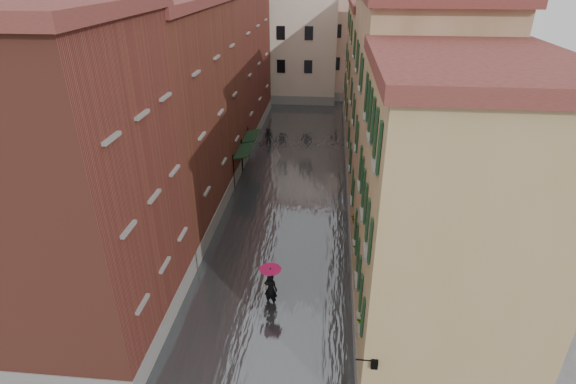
% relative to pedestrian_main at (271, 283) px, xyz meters
% --- Properties ---
extents(ground, '(120.00, 120.00, 0.00)m').
position_rel_pedestrian_main_xyz_m(ground, '(-0.18, 0.10, -1.28)').
color(ground, '#515153').
rests_on(ground, ground).
extents(floodwater, '(10.00, 60.00, 0.20)m').
position_rel_pedestrian_main_xyz_m(floodwater, '(-0.18, 13.10, -1.18)').
color(floodwater, '#46494D').
rests_on(floodwater, ground).
extents(building_left_near, '(6.00, 8.00, 13.00)m').
position_rel_pedestrian_main_xyz_m(building_left_near, '(-7.18, -1.90, 5.22)').
color(building_left_near, brown).
rests_on(building_left_near, ground).
extents(building_left_mid, '(6.00, 14.00, 12.50)m').
position_rel_pedestrian_main_xyz_m(building_left_mid, '(-7.18, 9.10, 4.97)').
color(building_left_mid, '#552A1A').
rests_on(building_left_mid, ground).
extents(building_left_far, '(6.00, 16.00, 14.00)m').
position_rel_pedestrian_main_xyz_m(building_left_far, '(-7.18, 24.10, 5.72)').
color(building_left_far, brown).
rests_on(building_left_far, ground).
extents(building_right_near, '(6.00, 8.00, 11.50)m').
position_rel_pedestrian_main_xyz_m(building_right_near, '(6.82, -1.90, 4.47)').
color(building_right_near, olive).
rests_on(building_right_near, ground).
extents(building_right_mid, '(6.00, 14.00, 13.00)m').
position_rel_pedestrian_main_xyz_m(building_right_mid, '(6.82, 9.10, 5.22)').
color(building_right_mid, tan).
rests_on(building_right_mid, ground).
extents(building_right_far, '(6.00, 16.00, 11.50)m').
position_rel_pedestrian_main_xyz_m(building_right_far, '(6.82, 24.10, 4.47)').
color(building_right_far, olive).
rests_on(building_right_far, ground).
extents(building_end_cream, '(12.00, 9.00, 13.00)m').
position_rel_pedestrian_main_xyz_m(building_end_cream, '(-3.18, 38.10, 5.22)').
color(building_end_cream, beige).
rests_on(building_end_cream, ground).
extents(building_end_pink, '(10.00, 9.00, 12.00)m').
position_rel_pedestrian_main_xyz_m(building_end_pink, '(5.82, 40.10, 4.72)').
color(building_end_pink, tan).
rests_on(building_end_pink, ground).
extents(awning_near, '(1.09, 3.00, 2.80)m').
position_rel_pedestrian_main_xyz_m(awning_near, '(-3.67, 13.15, 1.19)').
color(awning_near, black).
rests_on(awning_near, ground).
extents(awning_far, '(1.09, 2.77, 2.80)m').
position_rel_pedestrian_main_xyz_m(awning_far, '(-3.67, 16.24, 1.18)').
color(awning_far, black).
rests_on(awning_far, ground).
extents(wall_lantern, '(0.71, 0.22, 0.35)m').
position_rel_pedestrian_main_xyz_m(wall_lantern, '(4.15, -5.90, 1.73)').
color(wall_lantern, black).
rests_on(wall_lantern, ground).
extents(window_planters, '(0.59, 8.14, 0.84)m').
position_rel_pedestrian_main_xyz_m(window_planters, '(3.94, -0.33, 2.23)').
color(window_planters, brown).
rests_on(window_planters, ground).
extents(pedestrian_main, '(1.04, 1.04, 2.06)m').
position_rel_pedestrian_main_xyz_m(pedestrian_main, '(0.00, 0.00, 0.00)').
color(pedestrian_main, black).
rests_on(pedestrian_main, ground).
extents(pedestrian_far, '(0.88, 0.72, 1.66)m').
position_rel_pedestrian_main_xyz_m(pedestrian_far, '(-2.91, 20.84, -0.45)').
color(pedestrian_far, black).
rests_on(pedestrian_far, ground).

